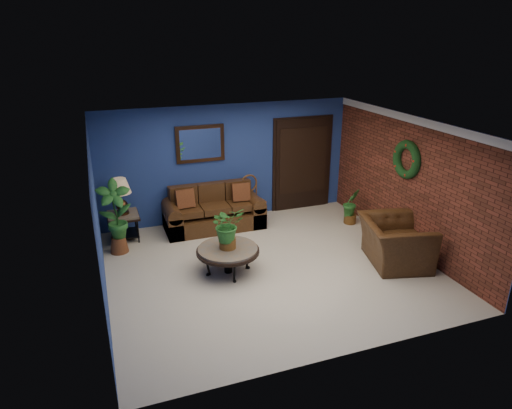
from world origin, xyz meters
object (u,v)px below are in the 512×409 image
object	(u,v)px
sofa	(213,213)
table_lamp	(120,192)
end_table	(123,220)
coffee_table	(228,251)
armchair	(395,242)
side_chair	(251,196)

from	to	relation	value
sofa	table_lamp	world-z (taller)	table_lamp
end_table	table_lamp	xyz separation A→B (m)	(-0.00, 0.00, 0.58)
coffee_table	end_table	bearing A→B (deg)	128.49
sofa	table_lamp	distance (m)	1.96
coffee_table	armchair	world-z (taller)	armchair
coffee_table	armchair	distance (m)	2.96
sofa	coffee_table	bearing A→B (deg)	-97.55
table_lamp	armchair	distance (m)	5.20
coffee_table	side_chair	world-z (taller)	side_chair
sofa	table_lamp	xyz separation A→B (m)	(-1.82, -0.03, 0.70)
coffee_table	table_lamp	world-z (taller)	table_lamp
end_table	coffee_table	bearing A→B (deg)	-51.51
side_chair	armchair	bearing A→B (deg)	-65.08
end_table	table_lamp	bearing A→B (deg)	135.00
sofa	end_table	world-z (taller)	sofa
end_table	side_chair	bearing A→B (deg)	1.58
coffee_table	end_table	size ratio (longest dim) A/B	1.77
coffee_table	end_table	xyz separation A→B (m)	(-1.56, 1.96, 0.02)
armchair	end_table	bearing A→B (deg)	73.93
sofa	end_table	distance (m)	1.83
coffee_table	table_lamp	size ratio (longest dim) A/B	1.55
sofa	armchair	size ratio (longest dim) A/B	1.65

